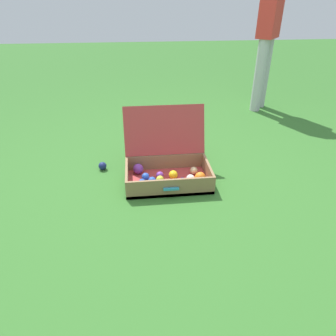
% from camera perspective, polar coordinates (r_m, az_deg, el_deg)
% --- Properties ---
extents(ground_plane, '(16.00, 16.00, 0.00)m').
position_cam_1_polar(ground_plane, '(2.29, 0.37, -3.61)').
color(ground_plane, '#336B28').
extents(open_suitcase, '(0.63, 0.53, 0.51)m').
position_cam_1_polar(open_suitcase, '(2.33, -0.08, 0.47)').
color(open_suitcase, '#B23838').
rests_on(open_suitcase, ground).
extents(stray_ball_on_grass, '(0.07, 0.07, 0.07)m').
position_cam_1_polar(stray_ball_on_grass, '(2.55, -12.11, 0.37)').
color(stray_ball_on_grass, navy).
rests_on(stray_ball_on_grass, ground).
extents(bystander_person, '(0.34, 0.36, 1.66)m').
position_cam_1_polar(bystander_person, '(3.91, 18.34, 23.99)').
color(bystander_person, '#B2B2B7').
rests_on(bystander_person, ground).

